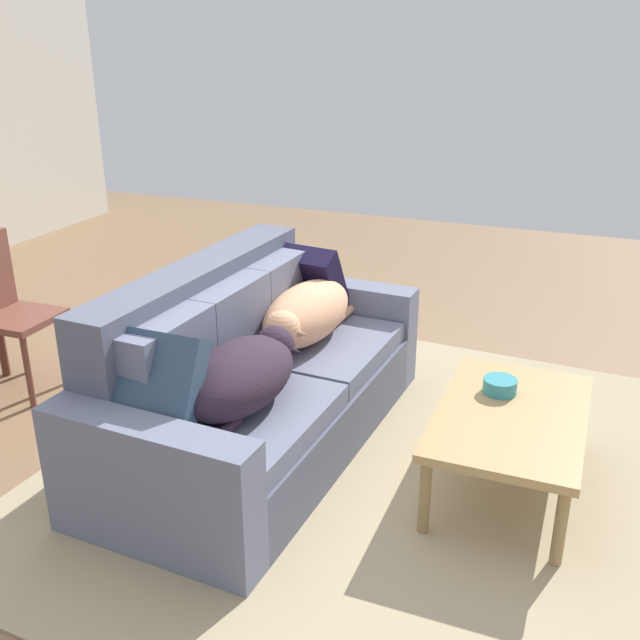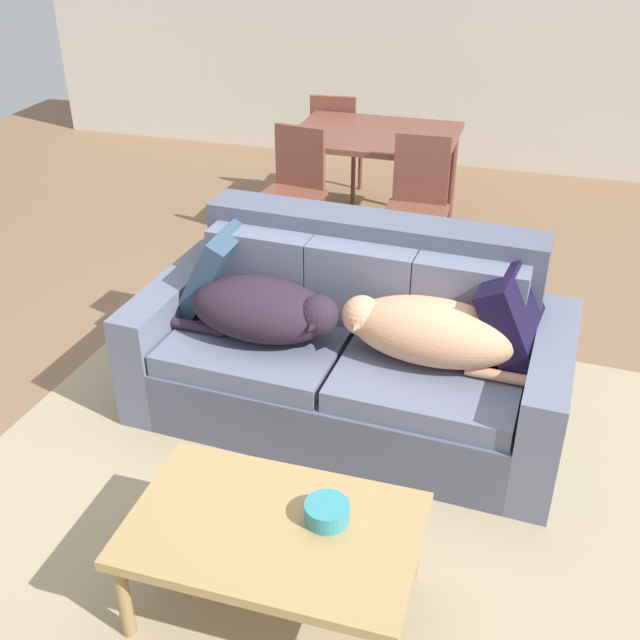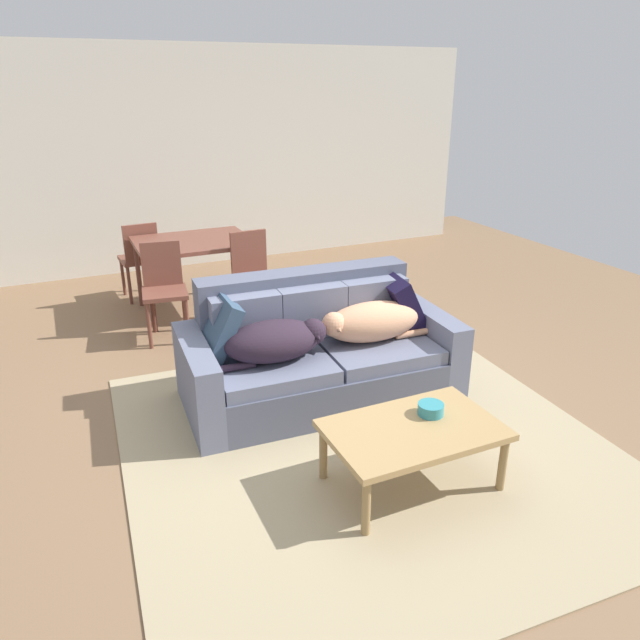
% 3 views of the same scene
% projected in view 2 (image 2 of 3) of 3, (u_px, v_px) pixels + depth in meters
% --- Properties ---
extents(ground_plane, '(10.00, 10.00, 0.00)m').
position_uv_depth(ground_plane, '(337.00, 409.00, 3.87)').
color(ground_plane, '#826346').
extents(back_partition, '(8.00, 0.12, 2.70)m').
position_uv_depth(back_partition, '(464.00, 9.00, 6.50)').
color(back_partition, silver).
rests_on(back_partition, ground).
extents(area_rug, '(3.25, 3.32, 0.01)m').
position_uv_depth(area_rug, '(303.00, 511.00, 3.24)').
color(area_rug, tan).
rests_on(area_rug, ground).
extents(couch, '(2.08, 1.06, 0.92)m').
position_uv_depth(couch, '(353.00, 349.00, 3.73)').
color(couch, '#505568').
rests_on(couch, ground).
extents(dog_on_left_cushion, '(0.86, 0.43, 0.29)m').
position_uv_depth(dog_on_left_cushion, '(265.00, 310.00, 3.57)').
color(dog_on_left_cushion, '#2B1E2C').
rests_on(dog_on_left_cushion, couch).
extents(dog_on_right_cushion, '(0.92, 0.39, 0.30)m').
position_uv_depth(dog_on_right_cushion, '(427.00, 331.00, 3.39)').
color(dog_on_right_cushion, tan).
rests_on(dog_on_right_cushion, couch).
extents(throw_pillow_by_left_arm, '(0.31, 0.46, 0.45)m').
position_uv_depth(throw_pillow_by_left_arm, '(217.00, 267.00, 3.83)').
color(throw_pillow_by_left_arm, '#2F455C').
rests_on(throw_pillow_by_left_arm, couch).
extents(throw_pillow_by_right_arm, '(0.38, 0.47, 0.45)m').
position_uv_depth(throw_pillow_by_right_arm, '(515.00, 318.00, 3.41)').
color(throw_pillow_by_right_arm, black).
rests_on(throw_pillow_by_right_arm, couch).
extents(coffee_table, '(1.01, 0.64, 0.40)m').
position_uv_depth(coffee_table, '(273.00, 535.00, 2.65)').
color(coffee_table, tan).
rests_on(coffee_table, ground).
extents(bowl_on_coffee_table, '(0.16, 0.16, 0.07)m').
position_uv_depth(bowl_on_coffee_table, '(327.00, 512.00, 2.64)').
color(bowl_on_coffee_table, teal).
rests_on(bowl_on_coffee_table, coffee_table).
extents(dining_table, '(1.15, 0.90, 0.76)m').
position_uv_depth(dining_table, '(375.00, 143.00, 5.45)').
color(dining_table, brown).
rests_on(dining_table, ground).
extents(dining_chair_near_left, '(0.45, 0.45, 0.90)m').
position_uv_depth(dining_chair_near_left, '(293.00, 187.00, 5.18)').
color(dining_chair_near_left, brown).
rests_on(dining_chair_near_left, ground).
extents(dining_chair_near_right, '(0.41, 0.41, 0.93)m').
position_uv_depth(dining_chair_near_right, '(417.00, 202.00, 4.93)').
color(dining_chair_near_right, brown).
rests_on(dining_chair_near_right, ground).
extents(dining_chair_far_left, '(0.43, 0.43, 0.87)m').
position_uv_depth(dining_chair_far_left, '(335.00, 140.00, 6.16)').
color(dining_chair_far_left, brown).
rests_on(dining_chair_far_left, ground).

